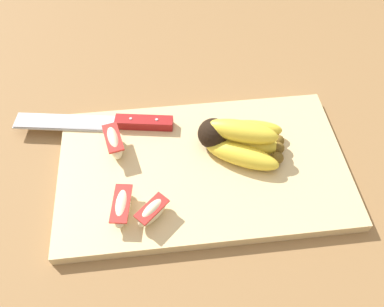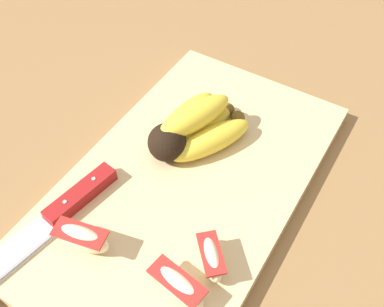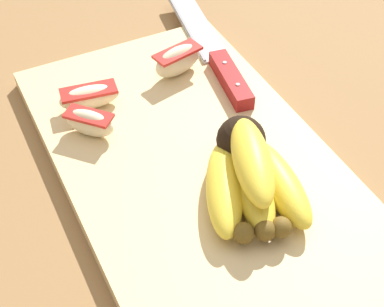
# 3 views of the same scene
# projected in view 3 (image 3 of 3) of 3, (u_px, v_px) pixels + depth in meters

# --- Properties ---
(ground_plane) EXTENTS (6.00, 6.00, 0.00)m
(ground_plane) POSITION_uv_depth(u_px,v_px,m) (178.00, 163.00, 0.62)
(ground_plane) COLOR olive
(cutting_board) EXTENTS (0.47, 0.27, 0.02)m
(cutting_board) POSITION_uv_depth(u_px,v_px,m) (196.00, 165.00, 0.61)
(cutting_board) COLOR #DBBC84
(cutting_board) RESTS_ON ground_plane
(banana_bunch) EXTENTS (0.15, 0.12, 0.06)m
(banana_bunch) POSITION_uv_depth(u_px,v_px,m) (250.00, 173.00, 0.55)
(banana_bunch) COLOR black
(banana_bunch) RESTS_ON cutting_board
(chefs_knife) EXTENTS (0.28, 0.07, 0.02)m
(chefs_knife) POSITION_uv_depth(u_px,v_px,m) (217.00, 59.00, 0.72)
(chefs_knife) COLOR silver
(chefs_knife) RESTS_ON cutting_board
(apple_wedge_near) EXTENTS (0.04, 0.07, 0.04)m
(apple_wedge_near) POSITION_uv_depth(u_px,v_px,m) (178.00, 60.00, 0.69)
(apple_wedge_near) COLOR beige
(apple_wedge_near) RESTS_ON cutting_board
(apple_wedge_middle) EXTENTS (0.06, 0.05, 0.03)m
(apple_wedge_middle) POSITION_uv_depth(u_px,v_px,m) (90.00, 122.00, 0.62)
(apple_wedge_middle) COLOR beige
(apple_wedge_middle) RESTS_ON cutting_board
(apple_wedge_far) EXTENTS (0.03, 0.07, 0.03)m
(apple_wedge_far) POSITION_uv_depth(u_px,v_px,m) (89.00, 97.00, 0.65)
(apple_wedge_far) COLOR beige
(apple_wedge_far) RESTS_ON cutting_board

